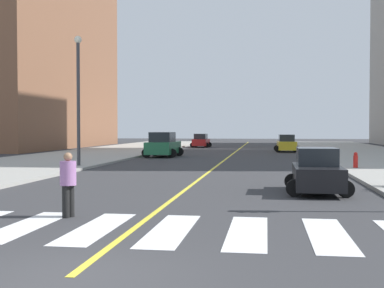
{
  "coord_description": "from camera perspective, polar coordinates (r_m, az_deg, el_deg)",
  "views": [
    {
      "loc": [
        3.12,
        -7.79,
        2.4
      ],
      "look_at": [
        -1.59,
        24.57,
        1.39
      ],
      "focal_mm": 48.06,
      "sensor_mm": 36.0,
      "label": 1
    }
  ],
  "objects": [
    {
      "name": "ground_plane",
      "position": [
        8.73,
        -13.46,
        -14.23
      ],
      "size": [
        220.0,
        220.0,
        0.0
      ],
      "primitive_type": "plane",
      "color": "#333335"
    },
    {
      "name": "lane_divider_paint",
      "position": [
        47.95,
        4.54,
        -1.1
      ],
      "size": [
        0.16,
        80.0,
        0.01
      ],
      "primitive_type": "cube",
      "color": "yellow",
      "rests_on": "ground"
    },
    {
      "name": "sidewalk_kerb_west",
      "position": [
        31.82,
        -20.55,
        -2.54
      ],
      "size": [
        10.0,
        120.0,
        0.15
      ],
      "primitive_type": "cube",
      "color": "#9E9B93",
      "rests_on": "ground"
    },
    {
      "name": "street_lamp",
      "position": [
        31.76,
        -12.51,
        5.91
      ],
      "size": [
        0.44,
        0.44,
        7.78
      ],
      "color": "#38383D",
      "rests_on": "sidewalk_kerb_west"
    },
    {
      "name": "crosswalk_paint",
      "position": [
        12.43,
        -6.52,
        -9.34
      ],
      "size": [
        13.5,
        4.0,
        0.01
      ],
      "color": "silver",
      "rests_on": "ground"
    },
    {
      "name": "low_rise_brick_west",
      "position": [
        68.82,
        -18.7,
        10.28
      ],
      "size": [
        16.0,
        32.0,
        25.39
      ],
      "primitive_type": "cube",
      "color": "brown",
      "rests_on": "ground"
    },
    {
      "name": "car_yellow_nearest",
      "position": [
        52.82,
        10.45,
        0.02
      ],
      "size": [
        2.53,
        3.98,
        1.75
      ],
      "rotation": [
        0.0,
        0.0,
        3.17
      ],
      "color": "gold",
      "rests_on": "ground"
    },
    {
      "name": "car_green_third",
      "position": [
        43.04,
        -3.24,
        -0.14
      ],
      "size": [
        3.01,
        4.71,
        2.07
      ],
      "rotation": [
        0.0,
        0.0,
        -0.04
      ],
      "color": "#236B42",
      "rests_on": "ground"
    },
    {
      "name": "car_red_second",
      "position": [
        64.43,
        1.0,
        0.34
      ],
      "size": [
        2.46,
        3.88,
        1.71
      ],
      "rotation": [
        0.0,
        0.0,
        -0.03
      ],
      "color": "red",
      "rests_on": "ground"
    },
    {
      "name": "fire_hydrant",
      "position": [
        30.66,
        17.7,
        -1.72
      ],
      "size": [
        0.26,
        0.26,
        0.89
      ],
      "color": "red",
      "rests_on": "sidewalk_kerb_east"
    },
    {
      "name": "car_black_fourth",
      "position": [
        19.57,
        13.71,
        -3.02
      ],
      "size": [
        2.36,
        3.76,
        1.67
      ],
      "rotation": [
        0.0,
        0.0,
        3.13
      ],
      "color": "black",
      "rests_on": "ground"
    },
    {
      "name": "pedestrian_crossing",
      "position": [
        14.22,
        -13.58,
        -4.08
      ],
      "size": [
        0.43,
        0.43,
        1.75
      ],
      "rotation": [
        0.0,
        0.0,
        4.32
      ],
      "color": "black",
      "rests_on": "ground"
    }
  ]
}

